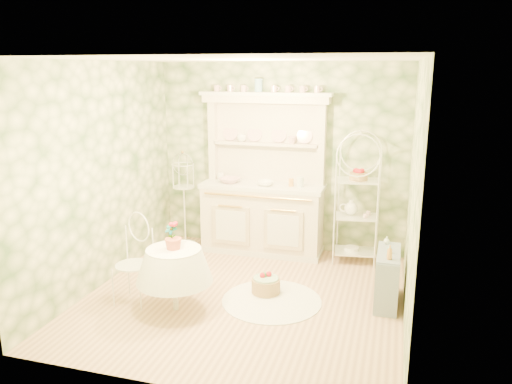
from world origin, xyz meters
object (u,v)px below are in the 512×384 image
(round_table, at_px, (175,279))
(floor_basket, at_px, (266,286))
(side_shelf, at_px, (387,277))
(cafe_chair, at_px, (133,269))
(birdcage_stand, at_px, (184,198))
(bakers_rack, at_px, (358,197))
(kitchen_dresser, at_px, (262,175))

(round_table, relative_size, floor_basket, 2.45)
(side_shelf, distance_m, cafe_chair, 2.88)
(side_shelf, height_order, birdcage_stand, birdcage_stand)
(bakers_rack, bearing_deg, side_shelf, -75.91)
(bakers_rack, bearing_deg, round_table, -138.95)
(cafe_chair, bearing_deg, bakers_rack, 61.00)
(round_table, relative_size, cafe_chair, 0.90)
(cafe_chair, bearing_deg, birdcage_stand, 117.22)
(floor_basket, bearing_deg, kitchen_dresser, 107.20)
(side_shelf, xyz_separation_m, floor_basket, (-1.38, -0.14, -0.22))
(side_shelf, xyz_separation_m, round_table, (-2.24, -0.82, 0.05))
(round_table, distance_m, birdcage_stand, 2.12)
(side_shelf, bearing_deg, birdcage_stand, 165.34)
(round_table, bearing_deg, floor_basket, 38.54)
(kitchen_dresser, xyz_separation_m, bakers_rack, (1.34, -0.03, -0.22))
(kitchen_dresser, height_order, floor_basket, kitchen_dresser)
(floor_basket, bearing_deg, birdcage_stand, 141.61)
(kitchen_dresser, bearing_deg, birdcage_stand, -176.06)
(round_table, height_order, floor_basket, round_table)
(kitchen_dresser, distance_m, bakers_rack, 1.36)
(bakers_rack, distance_m, floor_basket, 1.81)
(bakers_rack, bearing_deg, birdcage_stand, 173.78)
(round_table, xyz_separation_m, birdcage_stand, (-0.75, 1.95, 0.38))
(birdcage_stand, bearing_deg, cafe_chair, -83.46)
(bakers_rack, height_order, floor_basket, bakers_rack)
(side_shelf, height_order, floor_basket, side_shelf)
(round_table, bearing_deg, birdcage_stand, 111.02)
(cafe_chair, distance_m, birdcage_stand, 1.95)
(bakers_rack, bearing_deg, floor_basket, -132.29)
(kitchen_dresser, relative_size, bakers_rack, 1.23)
(birdcage_stand, xyz_separation_m, floor_basket, (1.60, -1.27, -0.65))
(floor_basket, bearing_deg, side_shelf, 5.72)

